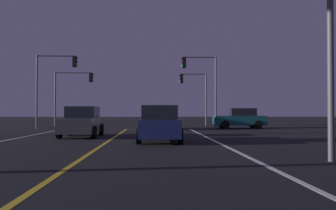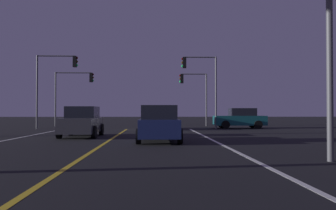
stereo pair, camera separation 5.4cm
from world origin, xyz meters
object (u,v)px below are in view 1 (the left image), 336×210
car_ahead_far (157,119)px  traffic_light_far_right (193,87)px  car_lead_same_lane (159,124)px  car_oncoming (82,122)px  car_crossing_side (240,119)px  traffic_light_near_right (200,76)px  traffic_light_near_left (56,75)px  traffic_light_far_left (74,86)px

car_ahead_far → traffic_light_far_right: traffic_light_far_right is taller
car_lead_same_lane → car_oncoming: bearing=50.8°
car_lead_same_lane → car_crossing_side: (7.07, 13.44, 0.00)m
car_ahead_far → traffic_light_near_right: traffic_light_near_right is taller
car_ahead_far → car_lead_same_lane: size_ratio=1.00×
traffic_light_near_left → traffic_light_far_left: traffic_light_near_left is taller
traffic_light_far_right → traffic_light_far_left: bearing=0.0°
car_crossing_side → traffic_light_far_left: size_ratio=0.83×
traffic_light_near_left → traffic_light_far_right: size_ratio=1.17×
car_lead_same_lane → traffic_light_far_left: traffic_light_far_left is taller
car_crossing_side → traffic_light_far_right: bearing=-53.5°
traffic_light_near_right → traffic_light_far_right: bearing=-90.3°
traffic_light_far_left → car_ahead_far: bearing=-38.0°
car_ahead_far → traffic_light_far_left: size_ratio=0.83×
traffic_light_far_right → traffic_light_far_left: size_ratio=0.98×
car_oncoming → traffic_light_far_right: size_ratio=0.84×
car_lead_same_lane → traffic_light_far_left: bearing=23.5°
car_lead_same_lane → traffic_light_near_left: (-8.19, 12.65, 3.60)m
car_ahead_far → car_lead_same_lane: 11.95m
car_ahead_far → traffic_light_far_left: (-7.93, 6.19, 3.09)m
car_crossing_side → traffic_light_near_right: traffic_light_near_right is taller
car_lead_same_lane → car_crossing_side: same height
car_ahead_far → car_crossing_side: 7.19m
car_ahead_far → car_lead_same_lane: (-0.03, -11.95, 0.00)m
car_lead_same_lane → car_oncoming: (-4.27, 3.49, 0.00)m
car_ahead_far → traffic_light_near_left: traffic_light_near_left is taller
traffic_light_far_left → car_oncoming: bearing=-76.1°
car_ahead_far → traffic_light_near_left: bearing=85.2°
traffic_light_far_right → car_ahead_far: bearing=60.1°
car_lead_same_lane → traffic_light_far_right: 18.74m
car_ahead_far → car_crossing_side: (7.04, 1.49, 0.00)m
car_oncoming → traffic_light_far_left: (-3.63, 14.66, 3.09)m
car_oncoming → traffic_light_far_right: (7.86, 14.66, 2.98)m
car_ahead_far → traffic_light_far_right: bearing=-29.9°
car_lead_same_lane → traffic_light_near_left: bearing=32.9°
traffic_light_near_left → car_oncoming: bearing=-66.8°
car_crossing_side → traffic_light_near_right: size_ratio=0.72×
car_ahead_far → traffic_light_far_left: 10.53m
car_lead_same_lane → traffic_light_near_left: size_ratio=0.72×
car_crossing_side → traffic_light_far_right: traffic_light_far_right is taller
traffic_light_far_left → car_lead_same_lane: bearing=-66.5°
car_crossing_side → car_oncoming: 15.09m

